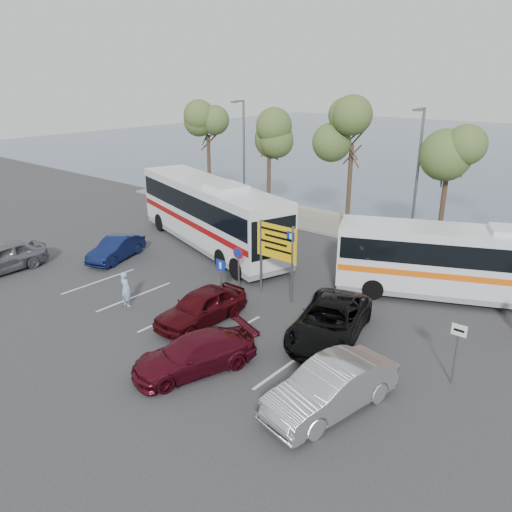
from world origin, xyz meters
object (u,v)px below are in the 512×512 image
Objects in this scene: coach_bus_left at (210,216)px; car_blue at (116,248)px; car_red at (201,307)px; street_lamp_left at (243,152)px; street_lamp_right at (417,173)px; car_silver_a at (1,258)px; direction_sign at (277,248)px; pedestrian_near at (126,289)px; car_silver_b at (331,387)px; suv_black at (330,321)px; coach_bus_right at (466,265)px; car_maroon at (194,354)px.

coach_bus_left is 3.48× the size of car_blue.
street_lamp_left is at bearing 125.76° from car_red.
car_silver_a is (-15.00, -17.02, -3.82)m from street_lamp_right.
street_lamp_left is 8.29m from coach_bus_left.
direction_sign reaches higher than pedestrian_near.
car_blue is at bearing 178.81° from car_silver_b.
suv_black reaches higher than car_blue.
car_silver_b is (13.87, -8.83, -1.16)m from coach_bus_left.
coach_bus_left is 5.74m from car_blue.
street_lamp_left is 2.23× the size of direction_sign.
car_silver_a is 2.81× the size of pedestrian_near.
car_blue is 0.74× the size of suv_black.
coach_bus_right is 2.66× the size of car_red.
pedestrian_near is at bearing -175.50° from car_maroon.
car_maroon is 3.60m from car_red.
street_lamp_left is 4.90× the size of pedestrian_near.
street_lamp_left is at bearing 164.37° from coach_bus_right.
coach_bus_right reaches higher than car_blue.
car_blue is (-2.50, -5.00, -1.29)m from coach_bus_left.
car_silver_a is at bearing -148.61° from coach_bus_right.
suv_black is (-2.78, -7.05, -0.92)m from coach_bus_right.
street_lamp_left reaches higher than suv_black.
car_red is at bearing -170.52° from suv_black.
coach_bus_left reaches higher than car_blue.
street_lamp_left reaches higher than coach_bus_right.
coach_bus_left is (-9.50, -7.02, -2.67)m from street_lamp_right.
coach_bus_left is at bearing -63.50° from street_lamp_left.
street_lamp_right is at bearing 79.27° from car_red.
car_silver_b is (6.37, -5.52, -1.66)m from direction_sign.
direction_sign is 0.32× the size of coach_bus_right.
coach_bus_right is 7.64m from suv_black.
coach_bus_left is 16.48m from car_silver_b.
coach_bus_right reaches higher than car_red.
car_red is 2.62× the size of pedestrian_near.
coach_bus_right is 2.43× the size of car_silver_b.
suv_black is 3.24× the size of pedestrian_near.
street_lamp_left reaches higher than car_maroon.
coach_bus_left is 3.06× the size of car_maroon.
car_blue is (3.00, 5.00, -0.14)m from car_silver_a.
coach_bus_right is at bearing -15.63° from street_lamp_left.
street_lamp_left is 1.00× the size of street_lamp_right.
direction_sign is 0.78× the size of car_silver_a.
car_silver_b is (4.37, -15.84, -3.83)m from street_lamp_right.
coach_bus_left is at bearing 151.81° from car_maroon.
street_lamp_right reaches higher than pedestrian_near.
pedestrian_near is (-8.56, -3.34, 0.08)m from suv_black.
car_blue is 9.46m from car_red.
pedestrian_near is at bearing -164.43° from car_red.
car_blue is at bearing 176.22° from car_maroon.
street_lamp_left reaches higher than coach_bus_left.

